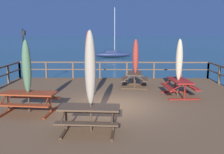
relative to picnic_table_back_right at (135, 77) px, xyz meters
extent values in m
plane|color=#2D5B6B|center=(-1.19, -3.59, -1.41)|extent=(600.00, 600.00, 0.00)
cube|color=brown|center=(-1.19, -3.59, -0.98)|extent=(12.62, 12.78, 0.86)
cube|color=brown|center=(-1.19, 2.65, 0.50)|extent=(12.32, 0.09, 0.08)
cube|color=brown|center=(-1.19, 2.65, 0.03)|extent=(12.32, 0.07, 0.06)
cube|color=brown|center=(-7.35, 2.65, -0.02)|extent=(0.10, 0.10, 1.05)
cube|color=brown|center=(-5.59, 2.65, -0.02)|extent=(0.10, 0.10, 1.05)
cube|color=brown|center=(-3.83, 2.65, -0.02)|extent=(0.10, 0.10, 1.05)
cube|color=brown|center=(-2.07, 2.65, -0.02)|extent=(0.10, 0.10, 1.05)
cube|color=brown|center=(-0.31, 2.65, -0.02)|extent=(0.10, 0.10, 1.05)
cube|color=brown|center=(1.44, 2.65, -0.02)|extent=(0.10, 0.10, 1.05)
cube|color=brown|center=(3.20, 2.65, -0.02)|extent=(0.10, 0.10, 1.05)
cube|color=brown|center=(4.96, 2.65, -0.02)|extent=(0.10, 0.10, 1.05)
cube|color=brown|center=(-7.35, 0.87, -0.02)|extent=(0.10, 0.10, 1.05)
cube|color=brown|center=(-7.35, 2.65, -0.02)|extent=(0.10, 0.10, 1.05)
cube|color=brown|center=(4.96, 0.87, -0.02)|extent=(0.10, 0.10, 1.05)
cube|color=brown|center=(4.96, 2.65, -0.02)|extent=(0.10, 0.10, 1.05)
cube|color=brown|center=(0.00, 0.00, 0.19)|extent=(0.90, 1.68, 0.05)
cube|color=brown|center=(0.56, -0.05, -0.11)|extent=(0.43, 1.64, 0.04)
cube|color=brown|center=(-0.56, 0.05, -0.11)|extent=(0.43, 1.64, 0.04)
cube|color=#432F1F|center=(-0.06, -0.63, -0.52)|extent=(1.40, 0.21, 0.06)
cylinder|color=#432F1F|center=(-0.06, -0.63, -0.18)|extent=(0.07, 0.07, 0.74)
cylinder|color=#432F1F|center=(0.22, -0.65, 0.04)|extent=(0.63, 0.11, 0.37)
cylinder|color=#432F1F|center=(-0.34, -0.60, 0.04)|extent=(0.63, 0.11, 0.37)
cube|color=#432F1F|center=(0.06, 0.63, -0.52)|extent=(1.40, 0.21, 0.06)
cylinder|color=#432F1F|center=(0.06, 0.63, -0.18)|extent=(0.07, 0.07, 0.74)
cylinder|color=#432F1F|center=(0.34, 0.60, 0.04)|extent=(0.63, 0.11, 0.37)
cylinder|color=#432F1F|center=(-0.22, 0.65, 0.04)|extent=(0.63, 0.11, 0.37)
cube|color=brown|center=(-1.81, -6.39, 0.19)|extent=(1.82, 0.85, 0.05)
cube|color=brown|center=(-1.83, -6.95, -0.11)|extent=(1.79, 0.37, 0.04)
cube|color=brown|center=(-1.78, -5.83, -0.11)|extent=(1.79, 0.37, 0.04)
cube|color=#432F1F|center=(-2.52, -6.35, -0.52)|extent=(0.15, 1.40, 0.06)
cylinder|color=#432F1F|center=(-2.52, -6.35, -0.18)|extent=(0.07, 0.07, 0.74)
cylinder|color=#432F1F|center=(-2.53, -6.63, 0.04)|extent=(0.09, 0.63, 0.37)
cylinder|color=#432F1F|center=(-2.50, -6.07, 0.04)|extent=(0.09, 0.63, 0.37)
cube|color=#432F1F|center=(-1.10, -6.42, -0.52)|extent=(0.15, 1.40, 0.06)
cylinder|color=#432F1F|center=(-1.10, -6.42, -0.18)|extent=(0.07, 0.07, 0.74)
cylinder|color=#432F1F|center=(-1.11, -6.70, 0.04)|extent=(0.09, 0.63, 0.37)
cylinder|color=#432F1F|center=(-1.08, -6.14, 0.04)|extent=(0.09, 0.63, 0.37)
cube|color=maroon|center=(1.97, -2.01, 0.19)|extent=(0.87, 1.83, 0.05)
cube|color=maroon|center=(2.53, -1.98, -0.11)|extent=(0.39, 1.80, 0.04)
cube|color=maroon|center=(1.41, -2.05, -0.11)|extent=(0.39, 1.80, 0.04)
cube|color=maroon|center=(2.01, -2.72, -0.52)|extent=(1.40, 0.17, 0.06)
cylinder|color=maroon|center=(2.01, -2.72, -0.18)|extent=(0.07, 0.07, 0.74)
cylinder|color=maroon|center=(2.29, -2.71, 0.04)|extent=(0.63, 0.10, 0.37)
cylinder|color=maroon|center=(1.73, -2.74, 0.04)|extent=(0.63, 0.10, 0.37)
cube|color=maroon|center=(1.92, -1.30, -0.52)|extent=(1.40, 0.17, 0.06)
cylinder|color=maroon|center=(1.92, -1.30, -0.18)|extent=(0.07, 0.07, 0.74)
cylinder|color=maroon|center=(2.20, -1.28, 0.04)|extent=(0.63, 0.10, 0.37)
cylinder|color=maroon|center=(1.64, -1.32, 0.04)|extent=(0.63, 0.10, 0.37)
cube|color=#993819|center=(-4.22, -4.64, 0.19)|extent=(2.05, 0.95, 0.05)
cube|color=#993819|center=(-4.28, -5.19, -0.11)|extent=(2.00, 0.47, 0.04)
cube|color=#993819|center=(-4.17, -4.08, -0.11)|extent=(2.00, 0.47, 0.04)
cube|color=maroon|center=(-5.03, -4.56, -0.52)|extent=(0.22, 1.40, 0.06)
cylinder|color=maroon|center=(-5.03, -4.56, -0.18)|extent=(0.07, 0.07, 0.74)
cylinder|color=maroon|center=(-5.06, -4.84, 0.04)|extent=(0.12, 0.63, 0.37)
cylinder|color=maroon|center=(-5.00, -4.28, 0.04)|extent=(0.12, 0.63, 0.37)
cube|color=maroon|center=(-3.41, -4.72, -0.52)|extent=(0.22, 1.40, 0.06)
cylinder|color=maroon|center=(-3.41, -4.72, -0.18)|extent=(0.07, 0.07, 0.74)
cylinder|color=maroon|center=(-3.44, -4.99, 0.04)|extent=(0.12, 0.63, 0.37)
cylinder|color=maroon|center=(-3.39, -4.44, 0.04)|extent=(0.12, 0.63, 0.37)
cylinder|color=#4C3828|center=(0.04, 0.01, 0.68)|extent=(0.06, 0.06, 2.46)
ellipsoid|color=#A33328|center=(0.04, 0.01, 1.12)|extent=(0.32, 0.32, 1.87)
cylinder|color=maroon|center=(0.04, 0.01, 0.98)|extent=(0.21, 0.21, 0.05)
cone|color=#4C3828|center=(0.04, 0.01, 1.98)|extent=(0.10, 0.10, 0.14)
cylinder|color=#4C3828|center=(-1.76, -6.40, 0.87)|extent=(0.06, 0.06, 2.84)
ellipsoid|color=tan|center=(-1.76, -6.40, 1.38)|extent=(0.32, 0.32, 2.16)
cylinder|color=#685B4C|center=(-1.76, -6.40, 1.21)|extent=(0.21, 0.21, 0.05)
cone|color=#4C3828|center=(-1.76, -6.40, 2.36)|extent=(0.10, 0.10, 0.14)
cylinder|color=#4C3828|center=(1.89, -2.00, 0.71)|extent=(0.06, 0.06, 2.52)
ellipsoid|color=#CCB793|center=(1.89, -2.00, 1.16)|extent=(0.32, 0.32, 1.91)
cylinder|color=#7A6E58|center=(1.89, -2.00, 1.01)|extent=(0.21, 0.21, 0.05)
cone|color=#4C3828|center=(1.89, -2.00, 2.04)|extent=(0.10, 0.10, 0.14)
cylinder|color=#4C3828|center=(-4.25, -4.60, 0.72)|extent=(0.06, 0.06, 2.54)
ellipsoid|color=#4C704C|center=(-4.25, -4.60, 1.17)|extent=(0.32, 0.32, 1.93)
cylinder|color=#2D432D|center=(-4.25, -4.60, 1.03)|extent=(0.21, 0.21, 0.05)
cone|color=#4C3828|center=(-4.25, -4.60, 2.06)|extent=(0.10, 0.10, 0.14)
cylinder|color=#4C3828|center=(-2.16, -3.15, 0.88)|extent=(0.06, 0.06, 2.85)
ellipsoid|color=#A33328|center=(-2.16, -3.15, 1.38)|extent=(0.32, 0.32, 2.17)
cylinder|color=maroon|center=(-2.16, -3.15, 1.22)|extent=(0.21, 0.21, 0.05)
cone|color=#4C3828|center=(-2.16, -3.15, 2.37)|extent=(0.10, 0.10, 0.14)
cylinder|color=black|center=(-6.80, 2.10, 1.05)|extent=(0.09, 0.09, 3.20)
cylinder|color=black|center=(-6.69, 1.85, 2.57)|extent=(0.28, 0.53, 0.06)
cube|color=black|center=(-6.58, 1.60, 2.37)|extent=(0.20, 0.20, 0.28)
sphere|color=#F4E08C|center=(-6.58, 1.60, 2.37)|extent=(0.14, 0.14, 0.14)
ellipsoid|color=navy|center=(-1.54, 26.32, -0.96)|extent=(6.16, 2.38, 0.90)
cube|color=#202949|center=(-1.84, 26.28, -0.46)|extent=(1.92, 1.30, 0.36)
cylinder|color=silver|center=(-1.25, 26.35, 2.81)|extent=(0.10, 0.10, 7.00)
camera|label=1|loc=(-1.02, -13.54, 2.36)|focal=40.23mm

